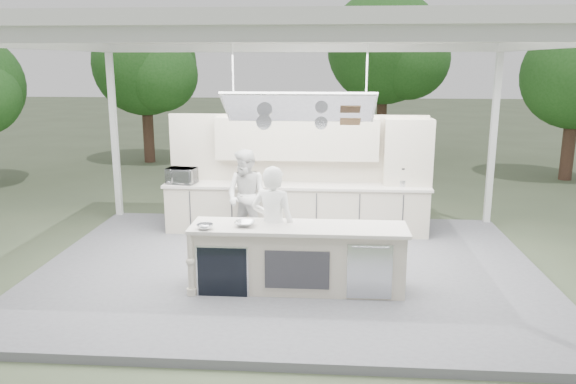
# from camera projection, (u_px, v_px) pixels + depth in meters

# --- Properties ---
(ground) EXTENTS (90.00, 90.00, 0.00)m
(ground) POSITION_uv_depth(u_px,v_px,m) (289.00, 273.00, 9.13)
(ground) COLOR #4A563B
(ground) RESTS_ON ground
(stage_deck) EXTENTS (8.00, 6.00, 0.12)m
(stage_deck) POSITION_uv_depth(u_px,v_px,m) (289.00, 269.00, 9.12)
(stage_deck) COLOR slate
(stage_deck) RESTS_ON ground
(tent) EXTENTS (8.20, 6.20, 3.86)m
(tent) POSITION_uv_depth(u_px,v_px,m) (289.00, 37.00, 8.28)
(tent) COLOR white
(tent) RESTS_ON ground
(demo_island) EXTENTS (3.10, 0.79, 0.95)m
(demo_island) POSITION_uv_depth(u_px,v_px,m) (297.00, 258.00, 8.10)
(demo_island) COLOR beige
(demo_island) RESTS_ON stage_deck
(back_counter) EXTENTS (5.08, 0.72, 0.95)m
(back_counter) POSITION_uv_depth(u_px,v_px,m) (296.00, 208.00, 10.84)
(back_counter) COLOR beige
(back_counter) RESTS_ON stage_deck
(back_wall_unit) EXTENTS (5.05, 0.48, 2.25)m
(back_wall_unit) POSITION_uv_depth(u_px,v_px,m) (320.00, 156.00, 10.80)
(back_wall_unit) COLOR beige
(back_wall_unit) RESTS_ON stage_deck
(tree_cluster) EXTENTS (19.55, 9.40, 5.85)m
(tree_cluster) POSITION_uv_depth(u_px,v_px,m) (306.00, 64.00, 17.89)
(tree_cluster) COLOR #4B3225
(tree_cluster) RESTS_ON ground
(head_chef) EXTENTS (0.73, 0.55, 1.78)m
(head_chef) POSITION_uv_depth(u_px,v_px,m) (273.00, 225.00, 8.24)
(head_chef) COLOR white
(head_chef) RESTS_ON stage_deck
(sous_chef) EXTENTS (1.03, 0.94, 1.71)m
(sous_chef) POSITION_uv_depth(u_px,v_px,m) (247.00, 196.00, 10.15)
(sous_chef) COLOR silver
(sous_chef) RESTS_ON stage_deck
(toaster_oven) EXTENTS (0.59, 0.44, 0.30)m
(toaster_oven) POSITION_uv_depth(u_px,v_px,m) (182.00, 176.00, 10.76)
(toaster_oven) COLOR silver
(toaster_oven) RESTS_ON back_counter
(bowl_large) EXTENTS (0.30, 0.30, 0.07)m
(bowl_large) POSITION_uv_depth(u_px,v_px,m) (245.00, 224.00, 7.99)
(bowl_large) COLOR silver
(bowl_large) RESTS_ON demo_island
(bowl_small) EXTENTS (0.30, 0.30, 0.07)m
(bowl_small) POSITION_uv_depth(u_px,v_px,m) (205.00, 227.00, 7.84)
(bowl_small) COLOR silver
(bowl_small) RESTS_ON demo_island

